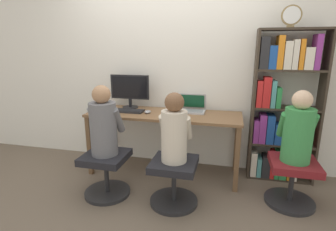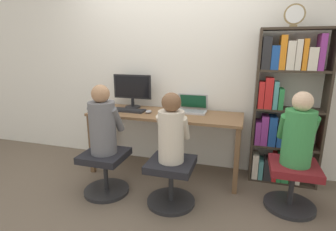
{
  "view_description": "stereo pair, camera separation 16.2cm",
  "coord_description": "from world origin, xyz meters",
  "views": [
    {
      "loc": [
        0.75,
        -2.6,
        1.51
      ],
      "look_at": [
        0.09,
        0.13,
        0.77
      ],
      "focal_mm": 28.0,
      "sensor_mm": 36.0,
      "label": 1
    },
    {
      "loc": [
        0.91,
        -2.56,
        1.51
      ],
      "look_at": [
        0.09,
        0.13,
        0.77
      ],
      "focal_mm": 28.0,
      "sensor_mm": 36.0,
      "label": 2
    }
  ],
  "objects": [
    {
      "name": "office_chair_left",
      "position": [
        -0.46,
        -0.33,
        0.26
      ],
      "size": [
        0.48,
        0.48,
        0.45
      ],
      "color": "#262628",
      "rests_on": "ground_plane"
    },
    {
      "name": "desk_clock",
      "position": [
        1.3,
        0.42,
        1.82
      ],
      "size": [
        0.2,
        0.03,
        0.22
      ],
      "color": "olive",
      "rests_on": "bookshelf"
    },
    {
      "name": "office_chair_right",
      "position": [
        0.26,
        -0.33,
        0.26
      ],
      "size": [
        0.48,
        0.48,
        0.45
      ],
      "color": "#262628",
      "rests_on": "ground_plane"
    },
    {
      "name": "wall_back",
      "position": [
        0.0,
        0.67,
        1.3
      ],
      "size": [
        10.0,
        0.05,
        2.6
      ],
      "color": "white",
      "rests_on": "ground_plane"
    },
    {
      "name": "laptop",
      "position": [
        0.29,
        0.46,
        0.8
      ],
      "size": [
        0.36,
        0.27,
        0.21
      ],
      "color": "#B7B7BC",
      "rests_on": "desk"
    },
    {
      "name": "keyboard",
      "position": [
        -0.48,
        0.26,
        0.77
      ],
      "size": [
        0.46,
        0.17,
        0.03
      ],
      "color": "#232326",
      "rests_on": "desk"
    },
    {
      "name": "person_near_shelf",
      "position": [
        1.38,
        -0.06,
        0.76
      ],
      "size": [
        0.33,
        0.31,
        0.68
      ],
      "color": "#388C47",
      "rests_on": "office_chair_side"
    },
    {
      "name": "computer_mouse_by_keyboard",
      "position": [
        -0.19,
        0.25,
        0.77
      ],
      "size": [
        0.07,
        0.1,
        0.04
      ],
      "color": "#99999E",
      "rests_on": "desk"
    },
    {
      "name": "ground_plane",
      "position": [
        0.0,
        0.0,
        0.0
      ],
      "size": [
        14.0,
        14.0,
        0.0
      ],
      "primitive_type": "plane",
      "color": "brown"
    },
    {
      "name": "desktop_monitor",
      "position": [
        -0.49,
        0.47,
        0.98
      ],
      "size": [
        0.51,
        0.2,
        0.42
      ],
      "color": "black",
      "rests_on": "desk"
    },
    {
      "name": "office_chair_side",
      "position": [
        1.38,
        -0.06,
        0.26
      ],
      "size": [
        0.48,
        0.48,
        0.45
      ],
      "color": "#262628",
      "rests_on": "ground_plane"
    },
    {
      "name": "desk",
      "position": [
        0.0,
        0.3,
        0.67
      ],
      "size": [
        1.8,
        0.6,
        0.76
      ],
      "color": "brown",
      "rests_on": "ground_plane"
    },
    {
      "name": "bookshelf",
      "position": [
        1.31,
        0.47,
        0.81
      ],
      "size": [
        0.72,
        0.26,
        1.7
      ],
      "color": "#382D23",
      "rests_on": "ground_plane"
    },
    {
      "name": "person_at_laptop",
      "position": [
        0.26,
        -0.33,
        0.76
      ],
      "size": [
        0.3,
        0.29,
        0.66
      ],
      "color": "beige",
      "rests_on": "office_chair_right"
    },
    {
      "name": "person_at_monitor",
      "position": [
        -0.46,
        -0.33,
        0.77
      ],
      "size": [
        0.33,
        0.32,
        0.71
      ],
      "color": "slate",
      "rests_on": "office_chair_left"
    }
  ]
}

